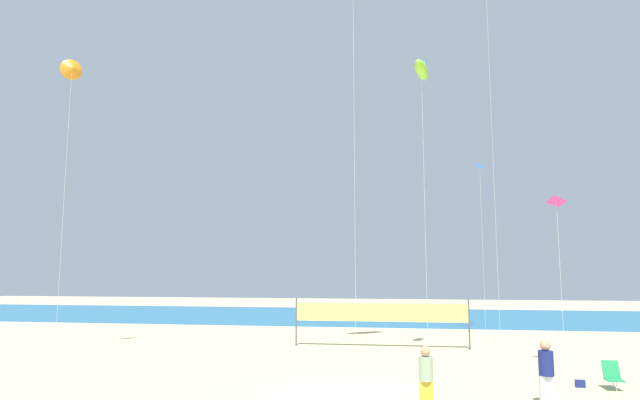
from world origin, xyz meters
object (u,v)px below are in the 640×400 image
beach_handbag (580,384)px  kite_blue_diamond (480,168)px  beachgoer_navy_shirt (546,370)px  volleyball_net (380,314)px  folding_beach_chair (613,375)px  kite_lime_inflatable (421,70)px  kite_orange_delta (72,70)px  kite_magenta_diamond (557,202)px  beachgoer_sage_shirt (426,376)px

beach_handbag → kite_blue_diamond: kite_blue_diamond is taller
beachgoer_navy_shirt → kite_blue_diamond: (0.82, 20.26, 9.57)m
volleyball_net → kite_blue_diamond: bearing=55.3°
folding_beach_chair → kite_blue_diamond: kite_blue_diamond is taller
beachgoer_navy_shirt → beach_handbag: (1.64, 2.85, -0.86)m
beach_handbag → kite_lime_inflatable: 14.60m
kite_orange_delta → kite_lime_inflatable: bearing=8.2°
kite_magenta_diamond → beach_handbag: bearing=-96.4°
volleyball_net → kite_orange_delta: bearing=-157.6°
kite_magenta_diamond → kite_orange_delta: (-21.25, -0.41, 6.63)m
volleyball_net → kite_lime_inflatable: size_ratio=0.65×
beach_handbag → volleyball_net: bearing=129.5°
beachgoer_navy_shirt → kite_lime_inflatable: kite_lime_inflatable is taller
kite_magenta_diamond → kite_blue_diamond: kite_blue_diamond is taller
kite_lime_inflatable → kite_orange_delta: bearing=-171.8°
beachgoer_sage_shirt → folding_beach_chair: size_ratio=1.93×
kite_magenta_diamond → kite_lime_inflatable: 8.44m
folding_beach_chair → kite_lime_inflatable: 14.70m
beachgoer_sage_shirt → kite_blue_diamond: bearing=-161.8°
volleyball_net → kite_orange_delta: 18.93m
kite_magenta_diamond → kite_blue_diamond: bearing=94.7°
beachgoer_sage_shirt → folding_beach_chair: 7.04m
folding_beach_chair → volleyball_net: 11.81m
kite_lime_inflatable → kite_magenta_diamond: bearing=-20.4°
beach_handbag → kite_orange_delta: bearing=172.5°
kite_magenta_diamond → kite_orange_delta: kite_orange_delta is taller
beach_handbag → kite_magenta_diamond: kite_magenta_diamond is taller
kite_magenta_diamond → beachgoer_sage_shirt: bearing=-127.3°
kite_blue_diamond → kite_orange_delta: kite_orange_delta is taller
beach_handbag → kite_blue_diamond: size_ratio=0.03×
beachgoer_sage_shirt → kite_blue_diamond: kite_blue_diamond is taller
volleyball_net → beachgoer_navy_shirt: bearing=-64.7°
volleyball_net → kite_magenta_diamond: (7.35, -5.31, 4.87)m
beachgoer_sage_shirt → beach_handbag: size_ratio=5.72×
beachgoer_sage_shirt → kite_lime_inflatable: size_ratio=0.13×
kite_magenta_diamond → beachgoer_navy_shirt: bearing=-108.4°
kite_lime_inflatable → kite_blue_diamond: bearing=72.3°
volleyball_net → beach_handbag: bearing=-50.5°
beachgoer_navy_shirt → kite_orange_delta: (-19.25, 5.61, 12.16)m
beach_handbag → beachgoer_navy_shirt: bearing=-120.0°
folding_beach_chair → kite_magenta_diamond: kite_magenta_diamond is taller
folding_beach_chair → kite_orange_delta: kite_orange_delta is taller
beachgoer_sage_shirt → kite_magenta_diamond: size_ratio=0.25×
volleyball_net → kite_magenta_diamond: 10.29m
beachgoer_navy_shirt → folding_beach_chair: (2.59, 2.67, -0.51)m
volleyball_net → beach_handbag: size_ratio=28.99×
volleyball_net → kite_blue_diamond: size_ratio=0.79×
volleyball_net → kite_lime_inflatable: 12.03m
beachgoer_sage_shirt → kite_orange_delta: (-15.87, 6.65, 12.22)m
beach_handbag → kite_magenta_diamond: size_ratio=0.04×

